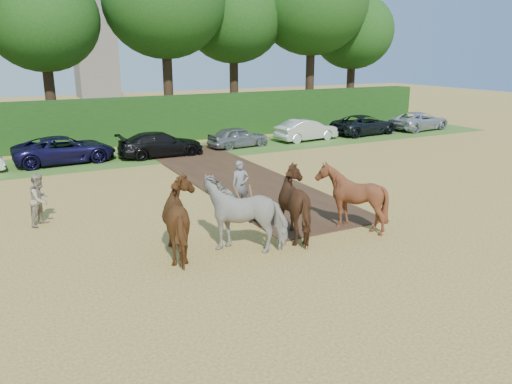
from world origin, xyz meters
The scene contains 8 objects.
ground centered at (0.00, 0.00, 0.00)m, with size 120.00×120.00×0.00m, color gold.
earth_strip centered at (1.50, 7.00, 0.03)m, with size 4.50×17.00×0.05m, color #472D1C.
grass_verge centered at (0.00, 14.00, 0.01)m, with size 50.00×5.00×0.03m, color #38601E.
hedgerow centered at (0.00, 18.50, 1.50)m, with size 46.00×1.60×3.00m, color #14380F.
spectator_near centered at (-7.42, 3.90, 0.93)m, with size 0.91×0.71×1.87m, color beige.
plough_team centered at (-0.90, -1.15, 1.13)m, with size 7.73×5.38×2.27m.
parked_cars centered at (3.69, 13.98, 0.72)m, with size 41.18×3.22×1.49m.
treeline centered at (-1.69, 21.69, 8.97)m, with size 48.70×10.60×14.21m.
Camera 1 is at (-8.41, -14.44, 5.96)m, focal length 35.00 mm.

